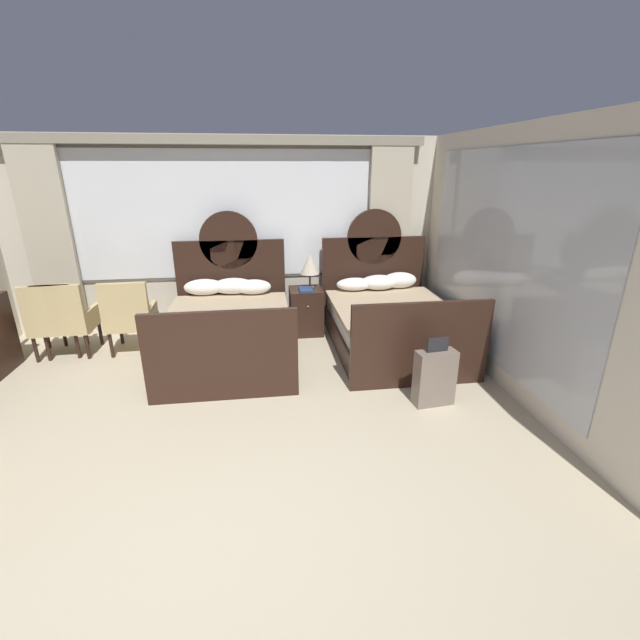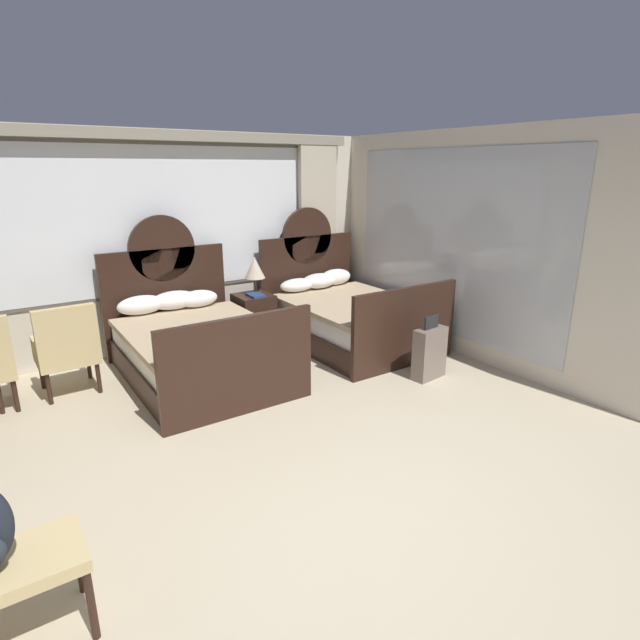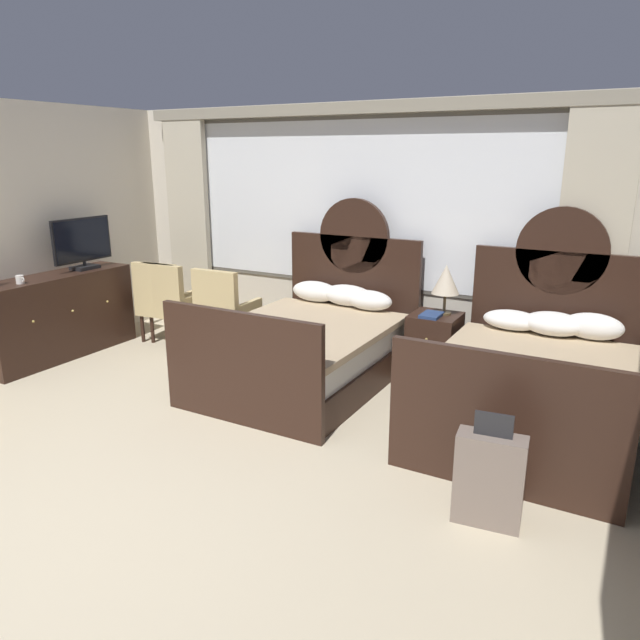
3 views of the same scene
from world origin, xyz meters
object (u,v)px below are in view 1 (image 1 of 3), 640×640
object	(u,v)px
table_lamp_on_nightstand	(310,264)
book_on_nightstand	(306,290)
armchair_by_window_left	(129,315)
suitcase_on_floor	(435,377)
armchair_by_window_centre	(67,318)
bed_near_mirror	(390,321)
nightstand_between_beds	(306,311)
bed_near_window	(229,329)
armchair_by_window_right	(55,318)

from	to	relation	value
table_lamp_on_nightstand	book_on_nightstand	size ratio (longest dim) A/B	1.87
armchair_by_window_left	suitcase_on_floor	bearing A→B (deg)	-27.93
armchair_by_window_centre	suitcase_on_floor	distance (m)	4.49
bed_near_mirror	book_on_nightstand	xyz separation A→B (m)	(-1.06, 0.57, 0.31)
table_lamp_on_nightstand	armchair_by_window_left	size ratio (longest dim) A/B	0.50
nightstand_between_beds	armchair_by_window_left	size ratio (longest dim) A/B	0.68
book_on_nightstand	armchair_by_window_centre	distance (m)	3.05
bed_near_window	armchair_by_window_centre	distance (m)	2.03
bed_near_mirror	book_on_nightstand	world-z (taller)	bed_near_mirror
armchair_by_window_centre	armchair_by_window_right	distance (m)	0.15
armchair_by_window_centre	bed_near_mirror	bearing A→B (deg)	-4.14
table_lamp_on_nightstand	book_on_nightstand	xyz separation A→B (m)	(-0.08, -0.15, -0.32)
book_on_nightstand	armchair_by_window_centre	xyz separation A→B (m)	(-3.03, -0.28, -0.17)
book_on_nightstand	armchair_by_window_centre	size ratio (longest dim) A/B	0.27
table_lamp_on_nightstand	armchair_by_window_right	size ratio (longest dim) A/B	0.50
table_lamp_on_nightstand	armchair_by_window_left	bearing A→B (deg)	-169.80
bed_near_window	armchair_by_window_right	distance (m)	2.17
bed_near_window	armchair_by_window_centre	xyz separation A→B (m)	(-2.00, 0.29, 0.14)
nightstand_between_beds	suitcase_on_floor	xyz separation A→B (m)	(1.06, -2.15, -0.04)
armchair_by_window_left	armchair_by_window_right	bearing A→B (deg)	179.95
nightstand_between_beds	suitcase_on_floor	distance (m)	2.40
nightstand_between_beds	book_on_nightstand	size ratio (longest dim) A/B	2.54
armchair_by_window_left	armchair_by_window_centre	bearing A→B (deg)	-180.00
armchair_by_window_centre	table_lamp_on_nightstand	bearing A→B (deg)	7.80
bed_near_window	bed_near_mirror	size ratio (longest dim) A/B	1.00
bed_near_mirror	armchair_by_window_right	world-z (taller)	bed_near_mirror
bed_near_mirror	nightstand_between_beds	world-z (taller)	bed_near_mirror
bed_near_mirror	table_lamp_on_nightstand	size ratio (longest dim) A/B	4.41
book_on_nightstand	armchair_by_window_left	size ratio (longest dim) A/B	0.27
suitcase_on_floor	table_lamp_on_nightstand	bearing A→B (deg)	114.33
bed_near_mirror	table_lamp_on_nightstand	world-z (taller)	bed_near_mirror
suitcase_on_floor	bed_near_mirror	bearing A→B (deg)	90.72
armchair_by_window_right	armchair_by_window_centre	bearing A→B (deg)	-0.30
nightstand_between_beds	book_on_nightstand	world-z (taller)	book_on_nightstand
bed_near_mirror	nightstand_between_beds	size ratio (longest dim) A/B	3.25
book_on_nightstand	armchair_by_window_left	bearing A→B (deg)	-173.12
table_lamp_on_nightstand	armchair_by_window_right	distance (m)	3.32
nightstand_between_beds	armchair_by_window_centre	bearing A→B (deg)	-173.10
table_lamp_on_nightstand	armchair_by_window_centre	bearing A→B (deg)	-172.20
bed_near_window	armchair_by_window_centre	bearing A→B (deg)	171.63
bed_near_window	nightstand_between_beds	world-z (taller)	bed_near_window
bed_near_mirror	armchair_by_window_left	xyz separation A→B (m)	(-3.35, 0.30, 0.14)
bed_near_window	bed_near_mirror	distance (m)	2.09
bed_near_window	armchair_by_window_right	size ratio (longest dim) A/B	2.22
bed_near_window	table_lamp_on_nightstand	world-z (taller)	bed_near_window
armchair_by_window_left	armchair_by_window_right	size ratio (longest dim) A/B	1.00
nightstand_between_beds	armchair_by_window_right	world-z (taller)	armchair_by_window_right
book_on_nightstand	armchair_by_window_right	xyz separation A→B (m)	(-3.18, -0.28, -0.17)
book_on_nightstand	bed_near_window	bearing A→B (deg)	-151.10
bed_near_window	book_on_nightstand	distance (m)	1.22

